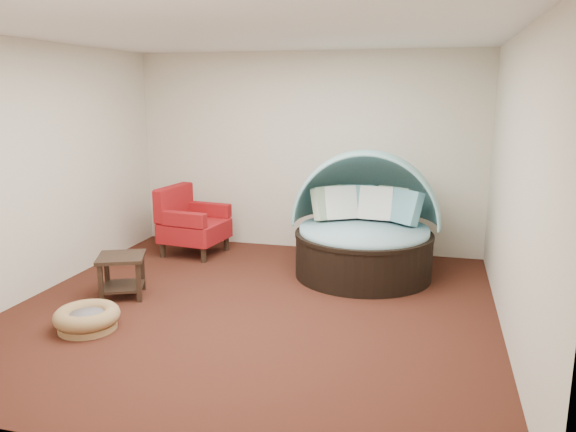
% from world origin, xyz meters
% --- Properties ---
extents(floor, '(5.00, 5.00, 0.00)m').
position_xyz_m(floor, '(0.00, 0.00, 0.00)').
color(floor, '#461F14').
rests_on(floor, ground).
extents(wall_back, '(5.00, 0.00, 5.00)m').
position_xyz_m(wall_back, '(0.00, 2.50, 1.40)').
color(wall_back, beige).
rests_on(wall_back, floor).
extents(wall_front, '(5.00, 0.00, 5.00)m').
position_xyz_m(wall_front, '(0.00, -2.50, 1.40)').
color(wall_front, beige).
rests_on(wall_front, floor).
extents(wall_left, '(0.00, 5.00, 5.00)m').
position_xyz_m(wall_left, '(-2.50, 0.00, 1.40)').
color(wall_left, beige).
rests_on(wall_left, floor).
extents(wall_right, '(0.00, 5.00, 5.00)m').
position_xyz_m(wall_right, '(2.50, 0.00, 1.40)').
color(wall_right, beige).
rests_on(wall_right, floor).
extents(ceiling, '(5.00, 5.00, 0.00)m').
position_xyz_m(ceiling, '(0.00, 0.00, 2.80)').
color(ceiling, white).
rests_on(ceiling, wall_back).
extents(canopy_daybed, '(1.89, 1.79, 1.55)m').
position_xyz_m(canopy_daybed, '(0.98, 1.50, 0.72)').
color(canopy_daybed, black).
rests_on(canopy_daybed, floor).
extents(pet_basket, '(0.82, 0.82, 0.22)m').
position_xyz_m(pet_basket, '(-1.38, -0.90, 0.11)').
color(pet_basket, olive).
rests_on(pet_basket, floor).
extents(red_armchair, '(0.91, 0.91, 0.95)m').
position_xyz_m(red_armchair, '(-1.50, 1.78, 0.44)').
color(red_armchair, black).
rests_on(red_armchair, floor).
extents(side_table, '(0.65, 0.65, 0.48)m').
position_xyz_m(side_table, '(-1.52, -0.02, 0.31)').
color(side_table, black).
rests_on(side_table, floor).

